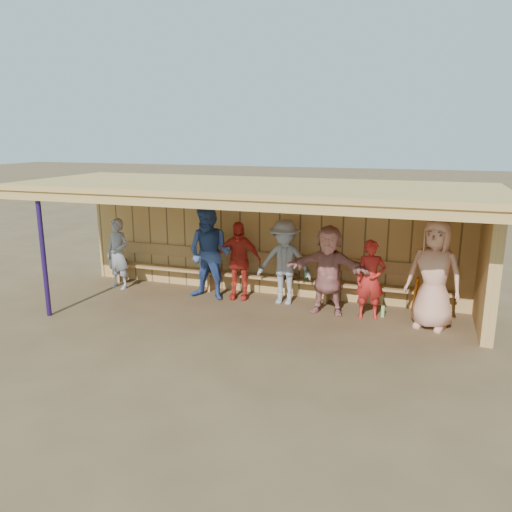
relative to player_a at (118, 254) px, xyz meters
The scene contains 11 objects.
ground 3.47m from the player_a, ahead, with size 90.00×90.00×0.00m, color brown.
player_a is the anchor object (origin of this frame).
player_c 2.25m from the player_a, ahead, with size 0.95×0.74×1.96m, color #355193.
player_d 2.80m from the player_a, ahead, with size 0.96×0.40×1.65m, color red.
player_e 3.81m from the player_a, ahead, with size 1.12×0.65×1.74m, color gray.
player_f 4.75m from the player_a, ahead, with size 1.60×0.51×1.73m, color tan.
player_g 5.55m from the player_a, ahead, with size 0.55×0.36×1.50m, color red.
player_h 6.66m from the player_a, ahead, with size 0.96×0.62×1.96m, color #E09C7E.
dugout_structure 3.82m from the player_a, ahead, with size 8.80×3.20×2.50m.
bench 3.38m from the player_a, ahead, with size 7.60×0.34×0.93m.
dugout_equipment 2.74m from the player_a, ahead, with size 7.10×0.62×0.80m.
Camera 1 is at (3.04, -8.70, 3.37)m, focal length 35.00 mm.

